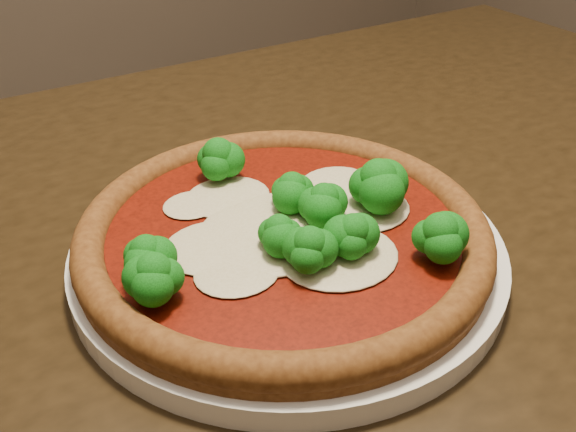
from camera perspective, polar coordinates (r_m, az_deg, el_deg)
dining_table at (r=0.60m, az=2.35°, el=-8.09°), size 1.27×0.87×0.75m
plate at (r=0.50m, az=0.00°, el=-3.00°), size 0.33×0.33×0.02m
pizza at (r=0.48m, az=-0.19°, el=-1.16°), size 0.31×0.31×0.06m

